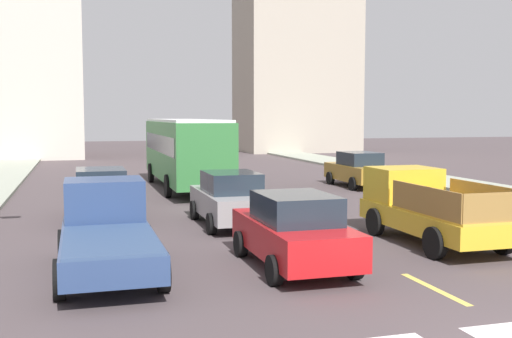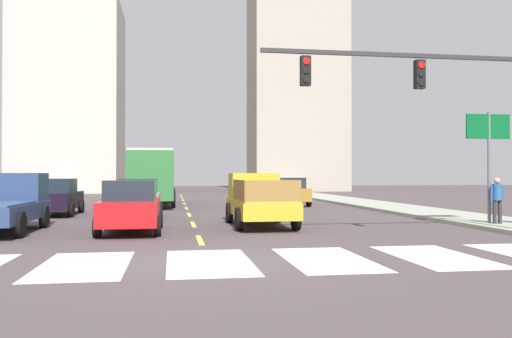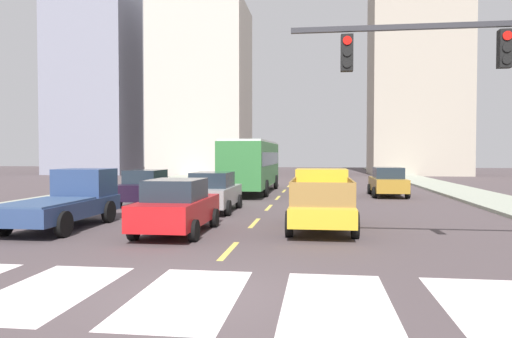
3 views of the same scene
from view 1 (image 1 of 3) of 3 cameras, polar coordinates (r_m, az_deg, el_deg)
The scene contains 17 objects.
sidewalk_right at distance 30.88m, azimuth 20.16°, elevation -1.69°, with size 3.41×110.00×0.15m, color #9CA190.
lane_dash_0 at distance 13.17m, azimuth 16.18°, elevation -10.60°, with size 0.16×2.40×0.01m, color #DFC251.
lane_dash_1 at distance 17.47m, azimuth 7.33°, elevation -6.59°, with size 0.16×2.40×0.01m, color #DFC251.
lane_dash_2 at distance 22.07m, azimuth 2.14°, elevation -4.13°, with size 0.16×2.40×0.01m, color #DFC251.
lane_dash_3 at distance 26.81m, azimuth -1.22°, elevation -2.51°, with size 0.16×2.40×0.01m, color #DFC251.
lane_dash_4 at distance 31.64m, azimuth -3.56°, elevation -1.38°, with size 0.16×2.40×0.01m, color #DFC251.
lane_dash_5 at distance 36.51m, azimuth -5.27°, elevation -0.54°, with size 0.16×2.40×0.01m, color #DFC251.
lane_dash_6 at distance 41.41m, azimuth -6.58°, elevation 0.10°, with size 0.16×2.40×0.01m, color #DFC251.
lane_dash_7 at distance 46.33m, azimuth -7.61°, elevation 0.60°, with size 0.16×2.40×0.01m, color #DFC251.
pickup_stakebed at distance 17.77m, azimuth 15.49°, elevation -3.48°, with size 2.18×5.20×1.96m.
pickup_dark at distance 14.28m, azimuth -13.65°, elevation -5.55°, with size 2.18×5.20×1.96m.
city_bus at distance 29.51m, azimuth -6.62°, elevation 1.94°, with size 2.72×10.80×3.32m.
sedan_near_right at distance 30.58m, azimuth 9.49°, elevation -0.04°, with size 2.02×4.40×1.72m.
sedan_near_left at distance 21.43m, azimuth -14.19°, elevation -2.24°, with size 2.02×4.40×1.72m.
sedan_far at distance 14.20m, azimuth 3.53°, elevation -5.72°, with size 2.02×4.40×1.72m.
sedan_mid at distance 19.57m, azimuth -2.39°, elevation -2.77°, with size 2.02×4.40×1.72m.
tower_tall_centre at distance 56.18m, azimuth -21.51°, elevation 11.48°, with size 10.82×10.42×20.39m, color beige.
Camera 1 is at (-6.85, -6.69, 3.49)m, focal length 43.14 mm.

